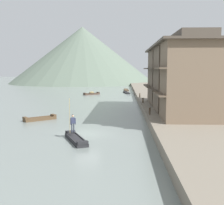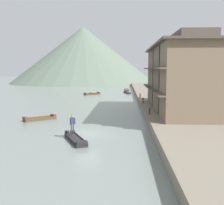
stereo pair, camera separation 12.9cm
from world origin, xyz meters
The scene contains 16 objects.
ground_plane centered at (0.00, 0.00, 0.00)m, with size 400.00×400.00×0.00m, color gray.
riverbank_right centered at (15.09, 30.00, 0.45)m, with size 18.00×110.00×0.89m, color slate.
boat_foreground_poled centered at (-0.48, -2.87, 0.17)m, with size 2.62×4.38×0.50m.
boatman_person centered at (-0.92, -1.93, 1.51)m, with size 0.49×0.42×3.04m.
boat_moored_nearest centered at (4.24, 54.20, 0.14)m, with size 1.48×4.91×0.44m.
boat_moored_second centered at (-4.09, 40.98, 0.28)m, with size 3.77×3.46×0.77m.
boat_moored_third centered at (-6.41, 6.86, 0.18)m, with size 3.60×3.22×0.55m.
boat_moored_far centered at (4.23, 45.33, 0.13)m, with size 1.80×5.60×0.39m.
house_waterfront_nearest centered at (10.26, 2.78, 5.20)m, with size 6.87×5.95×8.74m.
house_waterfront_second centered at (10.19, 9.45, 5.19)m, with size 6.72×6.98×8.74m.
house_waterfront_tall centered at (10.27, 17.22, 5.18)m, with size 6.89×8.30×8.74m.
mooring_post_dock_near centered at (6.44, 6.04, 1.29)m, with size 0.20×0.20×0.79m, color #473828.
mooring_post_dock_mid centered at (6.44, 17.46, 1.27)m, with size 0.20×0.20×0.76m, color #473828.
mooring_post_dock_far centered at (6.44, 25.88, 1.28)m, with size 0.20×0.20×0.77m, color #473828.
hill_far_west centered at (-11.56, 138.71, 11.43)m, with size 42.14×42.14×22.85m, color slate.
hill_far_centre centered at (-14.72, 100.92, 12.24)m, with size 63.36×63.36×24.48m, color #5B6B5B.
Camera 2 is at (3.60, -25.98, 5.99)m, focal length 45.73 mm.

